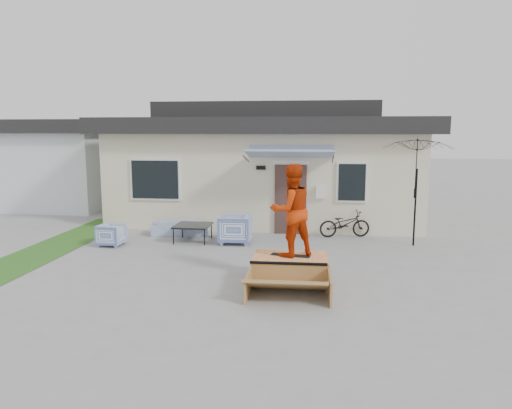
# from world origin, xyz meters

# --- Properties ---
(ground) EXTENTS (90.00, 90.00, 0.00)m
(ground) POSITION_xyz_m (0.00, 0.00, 0.00)
(ground) COLOR gray
(ground) RESTS_ON ground
(grass_strip) EXTENTS (1.40, 8.00, 0.01)m
(grass_strip) POSITION_xyz_m (-5.20, 2.00, 0.00)
(grass_strip) COLOR #2A5D1E
(grass_strip) RESTS_ON ground
(house) EXTENTS (10.80, 8.49, 4.10)m
(house) POSITION_xyz_m (0.00, 7.99, 1.94)
(house) COLOR beige
(house) RESTS_ON ground
(neighbor_house) EXTENTS (8.60, 7.60, 3.50)m
(neighbor_house) POSITION_xyz_m (-10.50, 10.00, 1.78)
(neighbor_house) COLOR silver
(neighbor_house) RESTS_ON ground
(loveseat) EXTENTS (1.73, 0.79, 0.65)m
(loveseat) POSITION_xyz_m (-2.28, 3.92, 0.33)
(loveseat) COLOR #425FA9
(loveseat) RESTS_ON ground
(armchair_left) EXTENTS (0.64, 0.68, 0.66)m
(armchair_left) POSITION_xyz_m (-3.73, 2.33, 0.33)
(armchair_left) COLOR #425FA9
(armchair_left) RESTS_ON ground
(armchair_right) EXTENTS (0.83, 0.88, 0.89)m
(armchair_right) POSITION_xyz_m (-0.46, 3.05, 0.44)
(armchair_right) COLOR #425FA9
(armchair_right) RESTS_ON ground
(coffee_table) EXTENTS (0.98, 0.98, 0.48)m
(coffee_table) POSITION_xyz_m (-1.67, 3.11, 0.24)
(coffee_table) COLOR black
(coffee_table) RESTS_ON ground
(bicycle) EXTENTS (1.58, 0.86, 0.96)m
(bicycle) POSITION_xyz_m (2.61, 4.22, 0.48)
(bicycle) COLOR black
(bicycle) RESTS_ON ground
(patio_umbrella) EXTENTS (2.29, 2.22, 2.20)m
(patio_umbrella) POSITION_xyz_m (4.42, 3.41, 1.75)
(patio_umbrella) COLOR black
(patio_umbrella) RESTS_ON ground
(skate_ramp) EXTENTS (1.59, 2.08, 0.51)m
(skate_ramp) POSITION_xyz_m (1.27, -0.07, 0.26)
(skate_ramp) COLOR olive
(skate_ramp) RESTS_ON ground
(skateboard) EXTENTS (0.85, 0.36, 0.05)m
(skateboard) POSITION_xyz_m (1.27, -0.02, 0.54)
(skateboard) COLOR black
(skateboard) RESTS_ON skate_ramp
(skater) EXTENTS (1.17, 1.10, 1.91)m
(skater) POSITION_xyz_m (1.27, -0.02, 1.52)
(skater) COLOR #BE2E07
(skater) RESTS_ON skateboard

